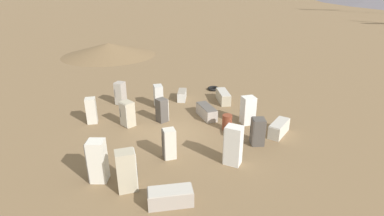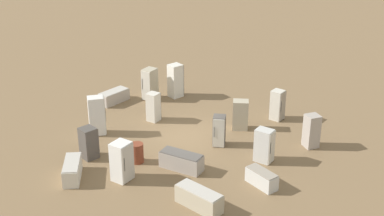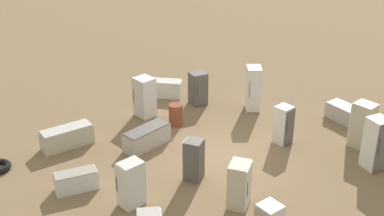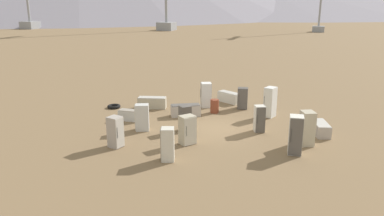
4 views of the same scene
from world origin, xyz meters
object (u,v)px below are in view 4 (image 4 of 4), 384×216
object	(u,v)px
power_pylon_1	(321,1)
discarded_fridge_5	(320,128)
discarded_fridge_11	(130,115)
discarded_fridge_7	(115,132)
discarded_fridge_0	(259,119)
rusty_barrel	(215,106)
discarded_fridge_8	(229,97)
discarded_fridge_10	(152,103)
discarded_fridge_12	(187,130)
discarded_fridge_9	(206,95)
discarded_fridge_15	(185,118)
discarded_fridge_2	(167,144)
scrap_tire	(114,106)
discarded_fridge_13	(243,98)
discarded_fridge_1	(186,110)
discarded_fridge_3	(307,128)
discarded_fridge_14	(296,135)
discarded_fridge_4	(142,117)
discarded_fridge_6	(270,102)

from	to	relation	value
power_pylon_1	discarded_fridge_5	world-z (taller)	power_pylon_1
power_pylon_1	discarded_fridge_11	xyz separation A→B (m)	(75.93, -10.01, -6.79)
discarded_fridge_7	discarded_fridge_0	bearing A→B (deg)	138.88
discarded_fridge_0	rusty_barrel	size ratio (longest dim) A/B	1.68
power_pylon_1	discarded_fridge_8	world-z (taller)	power_pylon_1
discarded_fridge_10	discarded_fridge_12	distance (m)	7.21
discarded_fridge_9	discarded_fridge_15	distance (m)	5.18
discarded_fridge_2	scrap_tire	xyz separation A→B (m)	(-7.03, -6.93, -0.69)
discarded_fridge_12	discarded_fridge_13	size ratio (longest dim) A/B	1.04
discarded_fridge_5	rusty_barrel	distance (m)	7.02
discarded_fridge_10	discarded_fridge_12	bearing A→B (deg)	24.92
discarded_fridge_7	discarded_fridge_15	world-z (taller)	discarded_fridge_7
discarded_fridge_1	discarded_fridge_9	size ratio (longest dim) A/B	1.16
discarded_fridge_0	discarded_fridge_3	size ratio (longest dim) A/B	0.85
discarded_fridge_2	discarded_fridge_11	world-z (taller)	discarded_fridge_2
discarded_fridge_10	discarded_fridge_8	bearing A→B (deg)	109.85
discarded_fridge_5	discarded_fridge_12	xyz separation A→B (m)	(3.77, -6.52, 0.42)
discarded_fridge_3	discarded_fridge_14	world-z (taller)	discarded_fridge_14
discarded_fridge_2	discarded_fridge_12	distance (m)	2.30
discarded_fridge_4	discarded_fridge_0	bearing A→B (deg)	-95.52
discarded_fridge_0	discarded_fridge_4	distance (m)	6.67
discarded_fridge_0	discarded_fridge_14	size ratio (longest dim) A/B	0.79
discarded_fridge_15	discarded_fridge_4	bearing A→B (deg)	149.77
discarded_fridge_0	rusty_barrel	bearing A→B (deg)	-63.20
discarded_fridge_9	rusty_barrel	bearing A→B (deg)	-164.64
discarded_fridge_6	discarded_fridge_10	distance (m)	8.01
discarded_fridge_12	discarded_fridge_1	bearing A→B (deg)	-120.89
discarded_fridge_3	discarded_fridge_0	bearing A→B (deg)	130.32
discarded_fridge_3	discarded_fridge_6	world-z (taller)	discarded_fridge_6
discarded_fridge_6	discarded_fridge_13	bearing A→B (deg)	-13.94
discarded_fridge_7	discarded_fridge_9	distance (m)	8.92
discarded_fridge_5	discarded_fridge_15	size ratio (longest dim) A/B	1.27
discarded_fridge_8	discarded_fridge_14	distance (m)	9.85
discarded_fridge_0	discarded_fridge_3	distance (m)	2.90
discarded_fridge_2	discarded_fridge_8	size ratio (longest dim) A/B	0.86
discarded_fridge_1	discarded_fridge_11	size ratio (longest dim) A/B	1.38
discarded_fridge_6	discarded_fridge_14	xyz separation A→B (m)	(5.70, 1.97, -0.01)
discarded_fridge_8	discarded_fridge_12	distance (m)	8.77
discarded_fridge_13	discarded_fridge_6	bearing A→B (deg)	138.67
discarded_fridge_7	discarded_fridge_11	world-z (taller)	discarded_fridge_7
discarded_fridge_2	discarded_fridge_9	distance (m)	9.42
discarded_fridge_3	discarded_fridge_7	size ratio (longest dim) A/B	1.12
power_pylon_1	discarded_fridge_15	world-z (taller)	power_pylon_1
discarded_fridge_7	discarded_fridge_3	bearing A→B (deg)	123.79
discarded_fridge_7	discarded_fridge_15	bearing A→B (deg)	157.84
discarded_fridge_1	discarded_fridge_7	size ratio (longest dim) A/B	1.24
discarded_fridge_7	discarded_fridge_12	distance (m)	3.66
discarded_fridge_2	discarded_fridge_7	xyz separation A→B (m)	(-0.72, -3.13, 0.01)
discarded_fridge_0	scrap_tire	world-z (taller)	discarded_fridge_0
discarded_fridge_4	discarded_fridge_9	world-z (taller)	discarded_fridge_9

